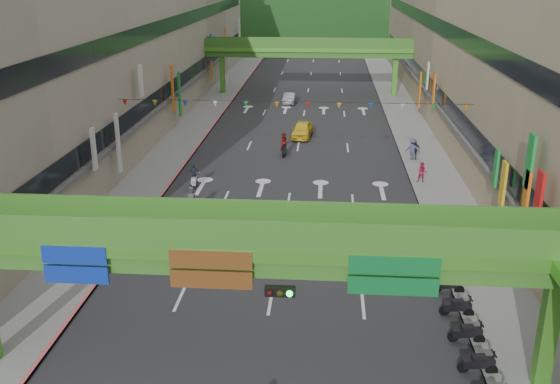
{
  "coord_description": "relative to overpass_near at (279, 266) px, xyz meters",
  "views": [
    {
      "loc": [
        2.49,
        -14.93,
        15.39
      ],
      "look_at": [
        0.0,
        18.0,
        3.5
      ],
      "focal_mm": 40.0,
      "sensor_mm": 36.0,
      "label": 1
    }
  ],
  "objects": [
    {
      "name": "car_yellow",
      "position": [
        -0.71,
        38.05,
        -4.45
      ],
      "size": [
        2.2,
        4.58,
        1.51
      ],
      "primitive_type": "imported",
      "rotation": [
        0.0,
        0.0,
        -0.1
      ],
      "color": "yellow",
      "rests_on": "ground"
    },
    {
      "name": "curb_left",
      "position": [
        -10.03,
        44.62,
        -5.12
      ],
      "size": [
        0.2,
        140.0,
        0.18
      ],
      "primitive_type": "cube",
      "color": "#CC5959",
      "rests_on": "ground"
    },
    {
      "name": "bunting_string",
      "position": [
        -0.93,
        24.62,
        0.75
      ],
      "size": [
        26.0,
        0.36,
        0.47
      ],
      "color": "black",
      "rests_on": "ground"
    },
    {
      "name": "curb_right",
      "position": [
        8.17,
        44.62,
        -5.12
      ],
      "size": [
        0.2,
        140.0,
        0.18
      ],
      "primitive_type": "cube",
      "color": "gray",
      "rests_on": "ground"
    },
    {
      "name": "pedestrian_blue",
      "position": [
        8.87,
        30.83,
        -4.28
      ],
      "size": [
        0.94,
        0.69,
        1.84
      ],
      "primitive_type": "imported",
      "rotation": [
        0.0,
        0.0,
        2.97
      ],
      "color": "#3C3F61",
      "rests_on": "ground"
    },
    {
      "name": "scooter_rider_mid",
      "position": [
        -1.98,
        31.55,
        -4.13
      ],
      "size": [
        0.94,
        1.6,
        2.08
      ],
      "color": "black",
      "rests_on": "ground"
    },
    {
      "name": "sidewalk_left",
      "position": [
        -11.93,
        44.62,
        -5.13
      ],
      "size": [
        4.0,
        140.0,
        0.15
      ],
      "primitive_type": "cube",
      "color": "gray",
      "rests_on": "ground"
    },
    {
      "name": "hill_right",
      "position": [
        24.07,
        174.62,
        -5.21
      ],
      "size": [
        208.0,
        176.0,
        128.0
      ],
      "primitive_type": "ellipsoid",
      "color": "#1C4419",
      "rests_on": "ground"
    },
    {
      "name": "hill_left",
      "position": [
        -15.93,
        154.62,
        -5.21
      ],
      "size": [
        168.0,
        140.0,
        112.0
      ],
      "primitive_type": "ellipsoid",
      "color": "#1C4419",
      "rests_on": "ground"
    },
    {
      "name": "parked_scooter_row",
      "position": [
        7.87,
        4.62,
        -4.68
      ],
      "size": [
        1.6,
        11.61,
        1.08
      ],
      "color": "black",
      "rests_on": "ground"
    },
    {
      "name": "building_row_right",
      "position": [
        18.0,
        44.62,
        4.25
      ],
      "size": [
        12.8,
        95.0,
        19.0
      ],
      "color": "gray",
      "rests_on": "ground"
    },
    {
      "name": "pedestrian_dark",
      "position": [
        9.07,
        31.04,
        -4.38
      ],
      "size": [
        1.02,
        0.54,
        1.66
      ],
      "primitive_type": "imported",
      "rotation": [
        0.0,
        0.0,
        -0.14
      ],
      "color": "black",
      "rests_on": "ground"
    },
    {
      "name": "building_row_left",
      "position": [
        -19.86,
        44.62,
        4.25
      ],
      "size": [
        12.8,
        95.0,
        19.0
      ],
      "color": "#9E937F",
      "rests_on": "ground"
    },
    {
      "name": "sidewalk_right",
      "position": [
        10.07,
        44.62,
        -5.13
      ],
      "size": [
        4.0,
        140.0,
        0.15
      ],
      "primitive_type": "cube",
      "color": "gray",
      "rests_on": "ground"
    },
    {
      "name": "scooter_rider_far",
      "position": [
        -7.16,
        17.55,
        -4.24
      ],
      "size": [
        0.83,
        1.6,
        1.93
      ],
      "color": "maroon",
      "rests_on": "ground"
    },
    {
      "name": "road_slab",
      "position": [
        -0.93,
        44.62,
        -5.2
      ],
      "size": [
        18.0,
        140.0,
        0.02
      ],
      "primitive_type": "cube",
      "color": "#28282B",
      "rests_on": "ground"
    },
    {
      "name": "overpass_far",
      "position": [
        -0.93,
        59.62,
        0.2
      ],
      "size": [
        28.0,
        2.2,
        7.1
      ],
      "color": "#4C9E2D",
      "rests_on": "ground"
    },
    {
      "name": "overpass_near",
      "position": [
        0.0,
        0.0,
        0.0
      ],
      "size": [
        28.0,
        12.27,
        7.1
      ],
      "color": "#4C9E2D",
      "rests_on": "ground"
    },
    {
      "name": "scooter_rider_left",
      "position": [
        -8.09,
        22.74,
        -4.3
      ],
      "size": [
        0.92,
        1.6,
        1.85
      ],
      "color": "#96959E",
      "rests_on": "ground"
    },
    {
      "name": "pedestrian_red",
      "position": [
        8.87,
        24.89,
        -4.43
      ],
      "size": [
        0.82,
        0.67,
        1.56
      ],
      "primitive_type": "imported",
      "rotation": [
        0.0,
        0.0,
        -0.11
      ],
      "color": "#B4204A",
      "rests_on": "ground"
    },
    {
      "name": "car_silver",
      "position": [
        -2.91,
        53.76,
        -4.57
      ],
      "size": [
        1.47,
        3.92,
        1.28
      ],
      "primitive_type": "imported",
      "rotation": [
        0.0,
        0.0,
        -0.03
      ],
      "color": "#919298",
      "rests_on": "ground"
    }
  ]
}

